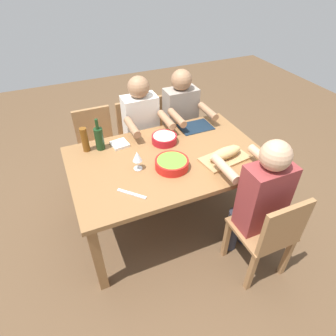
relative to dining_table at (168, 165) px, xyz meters
name	(u,v)px	position (x,y,z in m)	size (l,w,h in m)	color
ground_plane	(168,217)	(0.00, 0.00, -0.66)	(8.00, 8.00, 0.00)	brown
dining_table	(168,165)	(0.00, 0.00, 0.00)	(1.63, 1.04, 0.74)	olive
chair_near_right	(98,144)	(0.45, -0.84, -0.18)	(0.40, 0.40, 0.85)	#9E7044
chair_far_left	(269,233)	(-0.45, 0.84, -0.18)	(0.40, 0.40, 0.85)	#9E7044
diner_far_left	(259,196)	(-0.45, 0.66, 0.04)	(0.41, 0.53, 1.20)	#2D2D38
chair_near_left	(175,127)	(-0.45, -0.84, -0.18)	(0.40, 0.40, 0.85)	#9E7044
diner_near_left	(182,118)	(-0.45, -0.66, 0.04)	(0.41, 0.53, 1.20)	#2D2D38
chair_near_center	(138,135)	(0.00, -0.84, -0.18)	(0.40, 0.40, 0.85)	#9E7044
diner_near_center	(142,126)	(0.00, -0.66, 0.04)	(0.41, 0.53, 1.20)	#2D2D38
serving_bowl_salad	(172,163)	(0.03, 0.14, 0.12)	(0.27, 0.27, 0.07)	red
serving_bowl_pasta	(164,138)	(-0.06, -0.23, 0.12)	(0.23, 0.23, 0.07)	#B21923
cutting_board	(224,159)	(-0.42, 0.21, 0.09)	(0.40, 0.22, 0.02)	tan
bread_loaf	(225,153)	(-0.42, 0.21, 0.15)	(0.32, 0.11, 0.09)	tan
wine_bottle	(99,138)	(0.49, -0.36, 0.19)	(0.08, 0.08, 0.29)	#193819
beer_bottle	(85,140)	(0.61, -0.38, 0.19)	(0.06, 0.06, 0.22)	brown
wine_glass	(137,157)	(0.28, 0.04, 0.20)	(0.08, 0.08, 0.17)	silver
fork_near_right	(121,144)	(0.31, -0.36, 0.09)	(0.02, 0.17, 0.01)	silver
placemat_near_left	(195,127)	(-0.45, -0.36, 0.09)	(0.32, 0.23, 0.01)	#142333
carving_knife	(132,194)	(0.42, 0.30, 0.09)	(0.23, 0.02, 0.01)	silver
napkin_stack	(120,144)	(0.32, -0.34, 0.09)	(0.14, 0.14, 0.02)	white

